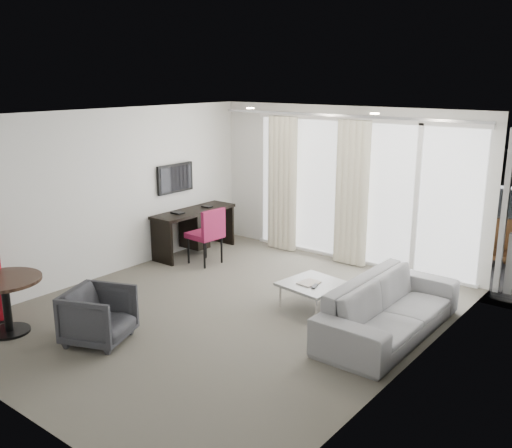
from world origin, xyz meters
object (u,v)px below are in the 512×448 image
Objects in this scene: desk_chair at (205,236)px; tub_armchair at (99,316)px; round_table at (7,306)px; rattan_chair_a at (418,228)px; rattan_chair_b at (495,244)px; coffee_table at (313,295)px; sofa at (390,308)px; desk at (194,232)px.

tub_armchair is (1.04, -2.93, -0.15)m from desk_chair.
round_table is 1.22× the size of tub_armchair.
rattan_chair_b is at bearing -19.46° from rattan_chair_a.
coffee_table is at bearing -52.81° from tub_armchair.
sofa is at bearing 37.92° from round_table.
tub_armchair is 6.41m from rattan_chair_b.
desk_chair reaches higher than sofa.
desk_chair reaches higher than round_table.
desk is 3.82m from round_table.
desk_chair is 3.11m from tub_armchair.
desk_chair reaches higher than rattan_chair_b.
round_table reaches higher than tub_armchair.
desk is 0.72× the size of sofa.
round_table is at bearing -118.40° from rattan_chair_a.
desk is at bearing -144.59° from rattan_chair_a.
tub_armchair is at bearing -135.72° from rattan_chair_b.
rattan_chair_b is at bearing -48.82° from tub_armchair.
coffee_table is (2.52, 2.99, -0.18)m from round_table.
rattan_chair_b is (0.24, 3.42, 0.05)m from sofa.
tub_armchair is 6.21m from rattan_chair_a.
rattan_chair_b is at bearing -4.00° from sofa.
sofa is at bearing -5.48° from desk_chair.
tub_armchair is at bearing -120.33° from coffee_table.
rattan_chair_b is at bearing 66.82° from coffee_table.
sofa is (3.69, 2.87, -0.02)m from round_table.
desk_chair is 3.69m from sofa.
desk is 4.09m from rattan_chair_a.
tub_armchair is (1.59, -3.24, -0.06)m from desk.
coffee_table is 1.19m from sofa.
desk is 3.61m from tub_armchair.
rattan_chair_b reaches higher than coffee_table.
desk is at bearing 77.70° from sofa.
desk_chair reaches higher than tub_armchair.
desk_chair is 3.96m from rattan_chair_a.
rattan_chair_b is at bearing 58.01° from round_table.
desk reaches higher than tub_armchair.
rattan_chair_a is at bearing 43.18° from desk.
rattan_chair_a is (-1.21, 3.72, 0.03)m from sofa.
desk_chair is at bearing 80.68° from sofa.
round_table is at bearing -130.05° from coffee_table.
desk_chair is 1.34× the size of tub_armchair.
round_table is at bearing 94.15° from tub_armchair.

